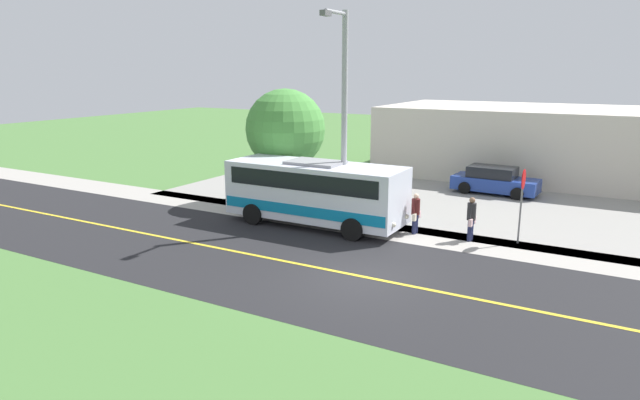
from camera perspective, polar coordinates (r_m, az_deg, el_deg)
ground_plane at (r=17.89m, az=4.24°, el=-7.90°), size 120.00×120.00×0.00m
road_surface at (r=17.89m, az=4.24°, el=-7.89°), size 8.00×100.00×0.01m
sidewalk at (r=22.46m, az=9.92°, el=-3.60°), size 2.40×100.00×0.01m
parking_lot_surface at (r=28.57m, az=20.51°, el=-0.61°), size 14.00×36.00×0.01m
road_centre_line at (r=17.89m, az=4.24°, el=-7.87°), size 0.16×100.00×0.00m
shuttle_bus_front at (r=23.25m, az=-0.48°, el=1.05°), size 2.78×7.76×2.76m
pedestrian_with_bags at (r=21.98m, az=15.40°, el=-1.76°), size 0.72×0.34×1.73m
pedestrian_waiting at (r=22.47m, az=9.87°, el=-1.26°), size 0.72×0.34×1.66m
stop_sign at (r=21.95m, az=20.21°, el=0.66°), size 0.76×0.07×2.88m
street_light_pole at (r=22.53m, az=2.41°, el=9.04°), size 1.97×0.24×8.74m
parked_car_near at (r=30.85m, az=17.62°, el=1.90°), size 2.20×4.49×1.45m
tree_curbside at (r=27.01m, az=-3.61°, el=7.32°), size 3.89×3.89×5.61m
commercial_building at (r=36.88m, az=25.38°, el=5.27°), size 10.00×23.22×4.22m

